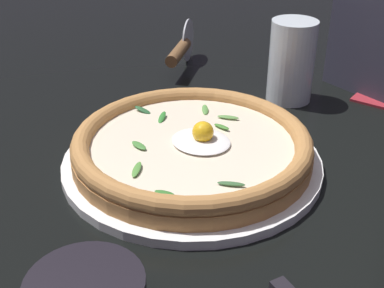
% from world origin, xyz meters
% --- Properties ---
extents(ground_plane, '(2.40, 2.40, 0.03)m').
position_xyz_m(ground_plane, '(0.00, 0.00, -0.01)').
color(ground_plane, black).
rests_on(ground_plane, ground).
extents(pizza_plate, '(0.33, 0.33, 0.01)m').
position_xyz_m(pizza_plate, '(0.04, -0.03, 0.01)').
color(pizza_plate, white).
rests_on(pizza_plate, ground).
extents(pizza, '(0.31, 0.31, 0.05)m').
position_xyz_m(pizza, '(0.04, -0.03, 0.03)').
color(pizza, '#B57940').
rests_on(pizza, pizza_plate).
extents(pizza_cutter, '(0.08, 0.16, 0.08)m').
position_xyz_m(pizza_cutter, '(0.26, -0.30, 0.04)').
color(pizza_cutter, silver).
rests_on(pizza_cutter, ground).
extents(drinking_glass, '(0.07, 0.07, 0.13)m').
position_xyz_m(drinking_glass, '(0.03, -0.30, 0.06)').
color(drinking_glass, silver).
rests_on(drinking_glass, ground).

